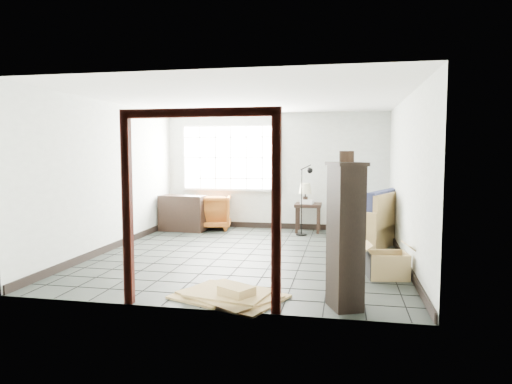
% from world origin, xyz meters
% --- Properties ---
extents(ground, '(5.50, 5.50, 0.00)m').
position_xyz_m(ground, '(0.00, 0.00, 0.00)').
color(ground, black).
rests_on(ground, ground).
extents(room_shell, '(5.02, 5.52, 2.61)m').
position_xyz_m(room_shell, '(0.00, 0.03, 1.68)').
color(room_shell, '#B1B7AF').
rests_on(room_shell, ground).
extents(window_panel, '(2.32, 0.08, 1.52)m').
position_xyz_m(window_panel, '(-1.00, 2.70, 1.60)').
color(window_panel, silver).
rests_on(window_panel, ground).
extents(doorway_trim, '(1.80, 0.08, 2.20)m').
position_xyz_m(doorway_trim, '(0.00, -2.70, 1.38)').
color(doorway_trim, '#38120C').
rests_on(doorway_trim, ground).
extents(futon_sofa, '(1.73, 2.48, 1.03)m').
position_xyz_m(futon_sofa, '(2.22, 1.62, 0.37)').
color(futon_sofa, '#A28049').
rests_on(futon_sofa, ground).
extents(armchair, '(0.96, 0.92, 0.85)m').
position_xyz_m(armchair, '(-1.37, 2.40, 0.42)').
color(armchair, '#913F15').
rests_on(armchair, ground).
extents(side_table, '(0.57, 0.57, 0.62)m').
position_xyz_m(side_table, '(0.79, 2.40, 0.51)').
color(side_table, black).
rests_on(side_table, ground).
extents(table_lamp, '(0.33, 0.33, 0.44)m').
position_xyz_m(table_lamp, '(0.73, 2.35, 0.93)').
color(table_lamp, black).
rests_on(table_lamp, side_table).
extents(projector, '(0.29, 0.25, 0.09)m').
position_xyz_m(projector, '(0.77, 2.36, 0.67)').
color(projector, silver).
rests_on(projector, side_table).
extents(floor_lamp, '(0.39, 0.37, 1.48)m').
position_xyz_m(floor_lamp, '(0.77, 1.91, 0.79)').
color(floor_lamp, black).
rests_on(floor_lamp, ground).
extents(console_shelf, '(1.04, 0.48, 0.78)m').
position_xyz_m(console_shelf, '(-1.93, 2.00, 0.39)').
color(console_shelf, black).
rests_on(console_shelf, ground).
extents(tall_shelf, '(0.48, 0.54, 1.62)m').
position_xyz_m(tall_shelf, '(1.57, -2.40, 0.82)').
color(tall_shelf, black).
rests_on(tall_shelf, ground).
extents(pot, '(0.18, 0.18, 0.12)m').
position_xyz_m(pot, '(1.57, -2.32, 1.68)').
color(pot, black).
rests_on(pot, tall_shelf).
extents(open_box, '(0.91, 0.53, 0.49)m').
position_xyz_m(open_box, '(2.15, -1.03, 0.18)').
color(open_box, '#A68150').
rests_on(open_box, ground).
extents(cardboard_pile, '(1.47, 1.27, 0.18)m').
position_xyz_m(cardboard_pile, '(0.24, -2.31, 0.05)').
color(cardboard_pile, '#A68150').
rests_on(cardboard_pile, ground).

